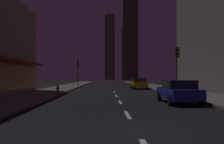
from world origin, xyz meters
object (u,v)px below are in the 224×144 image
(car_parked_near, at_px, (178,91))
(traffic_light_far_left, at_px, (78,67))
(car_parked_far, at_px, (139,83))
(street_lamp_right, at_px, (218,16))
(fire_hydrant_far_left, at_px, (58,88))
(traffic_light_near_right, at_px, (177,60))

(car_parked_near, height_order, traffic_light_far_left, traffic_light_far_left)
(car_parked_far, relative_size, street_lamp_right, 0.64)
(car_parked_far, relative_size, fire_hydrant_far_left, 6.48)
(traffic_light_far_left, bearing_deg, traffic_light_near_right, -58.89)
(fire_hydrant_far_left, relative_size, traffic_light_near_right, 0.16)
(fire_hydrant_far_left, bearing_deg, traffic_light_near_right, -17.89)
(traffic_light_far_left, bearing_deg, fire_hydrant_far_left, -91.57)
(car_parked_far, height_order, traffic_light_near_right, traffic_light_near_right)
(fire_hydrant_far_left, distance_m, traffic_light_far_left, 14.81)
(car_parked_far, distance_m, fire_hydrant_far_left, 12.05)
(car_parked_far, distance_m, street_lamp_right, 19.85)
(car_parked_far, distance_m, traffic_light_near_right, 11.52)
(traffic_light_near_right, bearing_deg, car_parked_near, -106.19)
(car_parked_near, bearing_deg, traffic_light_far_left, 110.17)
(car_parked_near, bearing_deg, traffic_light_near_right, 73.81)
(traffic_light_near_right, relative_size, street_lamp_right, 0.64)
(fire_hydrant_far_left, bearing_deg, car_parked_far, 37.97)
(car_parked_far, distance_m, traffic_light_far_left, 11.82)
(car_parked_far, height_order, traffic_light_far_left, traffic_light_far_left)
(car_parked_far, xyz_separation_m, traffic_light_near_right, (1.90, -11.09, 2.45))
(fire_hydrant_far_left, bearing_deg, traffic_light_far_left, 88.43)
(traffic_light_near_right, bearing_deg, fire_hydrant_far_left, 162.11)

